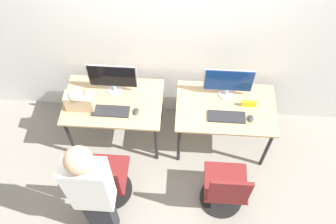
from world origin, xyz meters
TOP-DOWN VIEW (x-y plane):
  - ground_plane at (0.00, 0.00)m, footprint 20.00×20.00m
  - wall_back at (0.00, 0.81)m, footprint 12.00×0.05m
  - desk_left at (-0.62, 0.34)m, footprint 1.08×0.68m
  - monitor_left at (-0.62, 0.49)m, footprint 0.53×0.16m
  - keyboard_left at (-0.62, 0.20)m, footprint 0.40×0.14m
  - mouse_left at (-0.35, 0.21)m, footprint 0.06×0.09m
  - office_chair_left at (-0.61, -0.45)m, footprint 0.48×0.48m
  - person_left at (-0.60, -0.82)m, footprint 0.36×0.22m
  - desk_right at (0.62, 0.34)m, footprint 1.08×0.68m
  - monitor_right at (0.62, 0.52)m, footprint 0.53×0.16m
  - keyboard_right at (0.62, 0.21)m, footprint 0.40×0.14m
  - mouse_right at (0.87, 0.20)m, footprint 0.06×0.09m
  - office_chair_right at (0.63, -0.46)m, footprint 0.48×0.48m
  - handbag at (-0.94, 0.24)m, footprint 0.30×0.18m
  - placard_right at (0.86, 0.37)m, footprint 0.16×0.03m

SIDE VIEW (x-z plane):
  - ground_plane at x=0.00m, z-range 0.00..0.00m
  - office_chair_left at x=-0.61m, z-range -0.08..0.82m
  - office_chair_right at x=0.63m, z-range -0.08..0.82m
  - desk_left at x=-0.62m, z-range 0.28..1.00m
  - desk_right at x=0.62m, z-range 0.28..1.00m
  - keyboard_left at x=-0.62m, z-range 0.72..0.74m
  - keyboard_right at x=0.62m, z-range 0.72..0.74m
  - mouse_left at x=-0.35m, z-range 0.72..0.75m
  - mouse_right at x=0.87m, z-range 0.72..0.75m
  - placard_right at x=0.86m, z-range 0.72..0.80m
  - handbag at x=-0.94m, z-range 0.71..0.96m
  - person_left at x=-0.60m, z-range 0.08..1.78m
  - monitor_left at x=-0.62m, z-range 0.74..1.15m
  - monitor_right at x=0.62m, z-range 0.74..1.15m
  - wall_back at x=0.00m, z-range 0.00..2.80m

